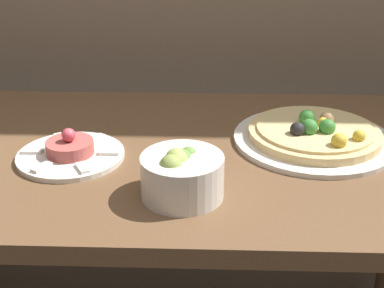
# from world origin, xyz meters

# --- Properties ---
(dining_table) EXTENTS (1.37, 0.66, 0.79)m
(dining_table) POSITION_xyz_m (0.00, 0.33, 0.67)
(dining_table) COLOR brown
(dining_table) RESTS_ON ground_plane
(pizza_plate) EXTENTS (0.33, 0.33, 0.06)m
(pizza_plate) POSITION_xyz_m (0.33, 0.37, 0.80)
(pizza_plate) COLOR silver
(pizza_plate) RESTS_ON dining_table
(tartare_plate) EXTENTS (0.21, 0.21, 0.06)m
(tartare_plate) POSITION_xyz_m (-0.15, 0.28, 0.80)
(tartare_plate) COLOR silver
(tartare_plate) RESTS_ON dining_table
(small_bowl) EXTENTS (0.14, 0.14, 0.09)m
(small_bowl) POSITION_xyz_m (0.07, 0.15, 0.83)
(small_bowl) COLOR silver
(small_bowl) RESTS_ON dining_table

